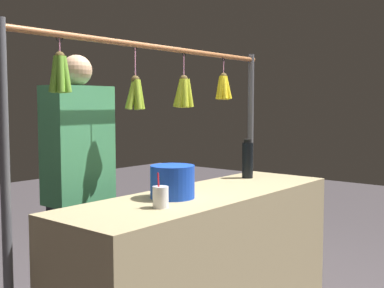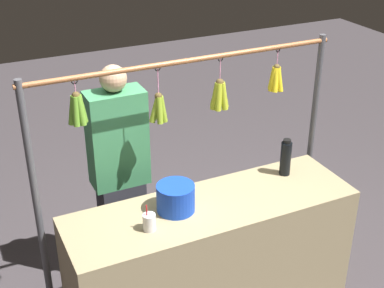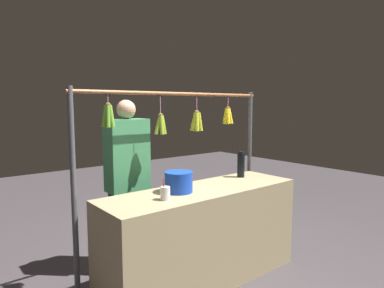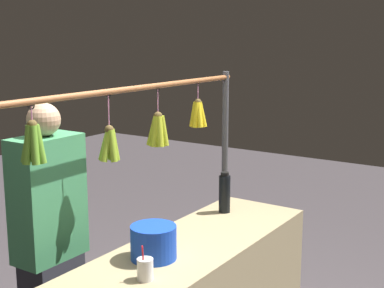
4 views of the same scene
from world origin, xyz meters
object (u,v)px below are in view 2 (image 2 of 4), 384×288
(blue_bucket, at_px, (176,198))
(vendor_person, at_px, (120,178))
(drink_cup, at_px, (149,222))
(water_bottle, at_px, (286,158))

(blue_bucket, distance_m, vendor_person, 0.62)
(vendor_person, bearing_deg, drink_cup, 85.43)
(drink_cup, bearing_deg, blue_bucket, -151.38)
(water_bottle, xyz_separation_m, blue_bucket, (0.85, 0.08, -0.04))
(drink_cup, distance_m, vendor_person, 0.71)
(water_bottle, relative_size, blue_bucket, 1.12)
(blue_bucket, bearing_deg, drink_cup, 28.62)
(water_bottle, height_order, blue_bucket, water_bottle)
(blue_bucket, height_order, drink_cup, blue_bucket)
(blue_bucket, xyz_separation_m, vendor_person, (0.16, -0.58, -0.13))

